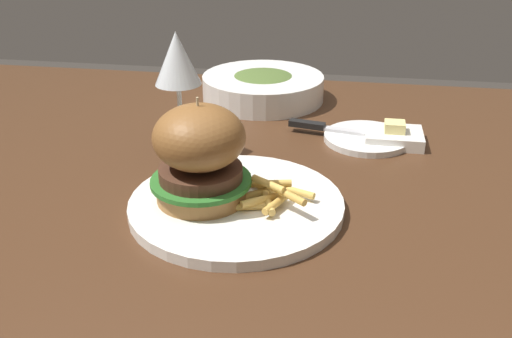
% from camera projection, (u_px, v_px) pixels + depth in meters
% --- Properties ---
extents(dining_table, '(1.33, 0.84, 0.74)m').
position_uv_depth(dining_table, '(229.00, 207.00, 0.90)').
color(dining_table, '#472B19').
rests_on(dining_table, ground).
extents(main_plate, '(0.27, 0.27, 0.01)m').
position_uv_depth(main_plate, '(236.00, 204.00, 0.72)').
color(main_plate, white).
rests_on(main_plate, dining_table).
extents(burger_sandwich, '(0.13, 0.13, 0.13)m').
position_uv_depth(burger_sandwich, '(203.00, 154.00, 0.69)').
color(burger_sandwich, '#9E6B38').
rests_on(burger_sandwich, main_plate).
extents(fries_pile, '(0.11, 0.10, 0.03)m').
position_uv_depth(fries_pile, '(269.00, 194.00, 0.70)').
color(fries_pile, '#EABC5B').
rests_on(fries_pile, main_plate).
extents(wine_glass, '(0.07, 0.07, 0.19)m').
position_uv_depth(wine_glass, '(176.00, 65.00, 0.81)').
color(wine_glass, silver).
rests_on(wine_glass, dining_table).
extents(bread_plate, '(0.14, 0.14, 0.01)m').
position_uv_depth(bread_plate, '(367.00, 138.00, 0.92)').
color(bread_plate, white).
rests_on(bread_plate, dining_table).
extents(table_knife, '(0.20, 0.05, 0.01)m').
position_uv_depth(table_knife, '(337.00, 129.00, 0.93)').
color(table_knife, silver).
rests_on(table_knife, bread_plate).
extents(butter_dish, '(0.09, 0.07, 0.04)m').
position_uv_depth(butter_dish, '(394.00, 136.00, 0.91)').
color(butter_dish, white).
rests_on(butter_dish, dining_table).
extents(soup_bowl, '(0.23, 0.23, 0.05)m').
position_uv_depth(soup_bowl, '(263.00, 87.00, 1.09)').
color(soup_bowl, white).
rests_on(soup_bowl, dining_table).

